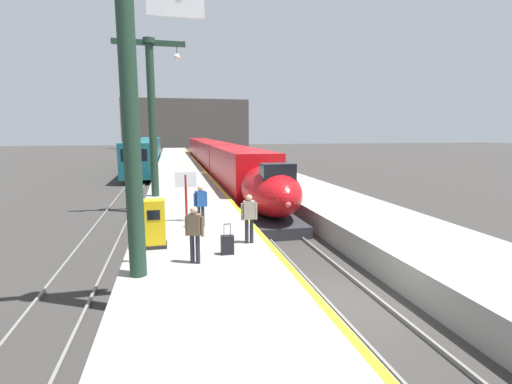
% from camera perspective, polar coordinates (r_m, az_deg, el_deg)
% --- Properties ---
extents(ground_plane, '(260.00, 260.00, 0.00)m').
position_cam_1_polar(ground_plane, '(11.46, 14.75, -16.17)').
color(ground_plane, '#33302D').
extents(platform_left, '(4.80, 110.00, 1.05)m').
position_cam_1_polar(platform_left, '(34.16, -11.25, 1.78)').
color(platform_left, gray).
rests_on(platform_left, ground).
extents(platform_right, '(4.80, 110.00, 1.05)m').
position_cam_1_polar(platform_right, '(35.31, 2.01, 2.19)').
color(platform_right, gray).
rests_on(platform_right, ground).
extents(platform_left_safety_stripe, '(0.20, 107.80, 0.01)m').
position_cam_1_polar(platform_left_safety_stripe, '(34.23, -7.45, 2.78)').
color(platform_left_safety_stripe, yellow).
rests_on(platform_left_safety_stripe, platform_left).
extents(rail_main_left, '(0.08, 110.00, 0.12)m').
position_cam_1_polar(rail_main_left, '(37.17, -6.26, 1.77)').
color(rail_main_left, slate).
rests_on(rail_main_left, ground).
extents(rail_main_right, '(0.08, 110.00, 0.12)m').
position_cam_1_polar(rail_main_right, '(37.37, -3.98, 1.84)').
color(rail_main_right, slate).
rests_on(rail_main_right, ground).
extents(rail_secondary_left, '(0.08, 110.00, 0.12)m').
position_cam_1_polar(rail_secondary_left, '(37.14, -18.78, 1.33)').
color(rail_secondary_left, slate).
rests_on(rail_secondary_left, ground).
extents(rail_secondary_right, '(0.08, 110.00, 0.12)m').
position_cam_1_polar(rail_secondary_right, '(37.01, -16.47, 1.41)').
color(rail_secondary_right, slate).
rests_on(rail_secondary_right, ground).
extents(highspeed_train_main, '(2.92, 56.37, 3.60)m').
position_cam_1_polar(highspeed_train_main, '(43.23, -6.28, 5.34)').
color(highspeed_train_main, '#B20F14').
rests_on(highspeed_train_main, ground).
extents(regional_train_adjacent, '(2.85, 36.60, 3.80)m').
position_cam_1_polar(regional_train_adjacent, '(53.07, -16.33, 5.93)').
color(regional_train_adjacent, '#145660').
rests_on(regional_train_adjacent, ground).
extents(station_column_near, '(4.00, 0.68, 8.64)m').
position_cam_1_polar(station_column_near, '(10.15, -18.58, 17.36)').
color(station_column_near, '#1E3828').
rests_on(station_column_near, platform_left).
extents(station_column_mid, '(4.00, 0.68, 8.93)m').
position_cam_1_polar(station_column_mid, '(22.79, -15.61, 12.89)').
color(station_column_mid, '#1E3828').
rests_on(station_column_mid, platform_left).
extents(passenger_near_edge, '(0.53, 0.36, 1.69)m').
position_cam_1_polar(passenger_near_edge, '(10.99, -9.34, -5.76)').
color(passenger_near_edge, '#23232D').
rests_on(passenger_near_edge, platform_left).
extents(passenger_mid_platform, '(0.57, 0.23, 1.69)m').
position_cam_1_polar(passenger_mid_platform, '(12.79, -1.05, -3.50)').
color(passenger_mid_platform, '#23232D').
rests_on(passenger_mid_platform, platform_left).
extents(passenger_far_waiting, '(0.55, 0.33, 1.69)m').
position_cam_1_polar(passenger_far_waiting, '(15.08, -8.43, -1.64)').
color(passenger_far_waiting, '#23232D').
rests_on(passenger_far_waiting, platform_left).
extents(rolling_suitcase, '(0.40, 0.22, 0.98)m').
position_cam_1_polar(rolling_suitcase, '(11.84, -4.38, -8.01)').
color(rolling_suitcase, black).
rests_on(rolling_suitcase, platform_left).
extents(ticket_machine_yellow, '(0.76, 0.62, 1.60)m').
position_cam_1_polar(ticket_machine_yellow, '(12.83, -15.19, -4.93)').
color(ticket_machine_yellow, yellow).
rests_on(ticket_machine_yellow, platform_left).
extents(departure_info_board, '(0.90, 0.10, 2.12)m').
position_cam_1_polar(departure_info_board, '(16.06, -10.64, 0.84)').
color(departure_info_board, maroon).
rests_on(departure_info_board, platform_left).
extents(terminus_back_wall, '(36.00, 2.00, 14.00)m').
position_cam_1_polar(terminus_back_wall, '(111.25, -10.48, 10.20)').
color(terminus_back_wall, '#4C4742').
rests_on(terminus_back_wall, ground).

